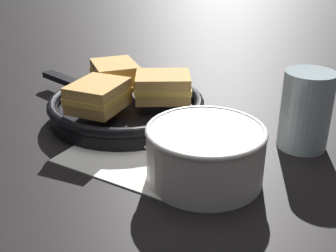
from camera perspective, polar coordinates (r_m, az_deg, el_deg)
ground_plane at (r=0.68m, az=-1.29°, el=-3.10°), size 4.00×4.00×0.00m
napkin at (r=0.66m, az=-3.68°, el=-3.67°), size 0.24×0.21×0.00m
soup_bowl at (r=0.58m, az=5.07°, el=-3.33°), size 0.16×0.16×0.08m
spoon at (r=0.66m, az=-0.43°, el=-3.14°), size 0.17×0.03×0.01m
skillet at (r=0.78m, az=-5.73°, el=2.56°), size 0.39×0.29×0.04m
sandwich_near_left at (r=0.72m, az=-9.42°, el=4.07°), size 0.08×0.10×0.05m
sandwich_near_right at (r=0.75m, az=-0.69°, el=5.35°), size 0.12×0.11×0.05m
sandwich_far_left at (r=0.83m, az=-7.19°, el=6.96°), size 0.13×0.13×0.05m
drinking_glass at (r=0.69m, az=18.14°, el=2.03°), size 0.08×0.08×0.13m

